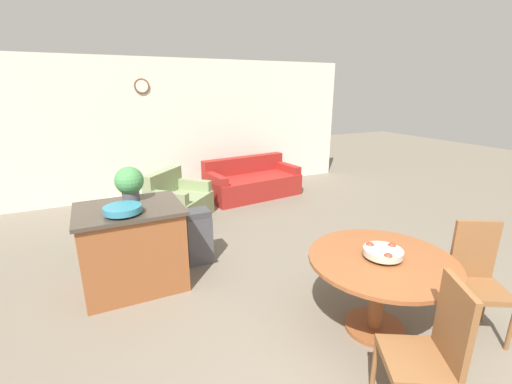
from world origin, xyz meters
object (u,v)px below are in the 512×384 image
(dining_chair_near_right, at_px, (477,275))
(armchair, at_px, (178,202))
(kitchen_island, at_px, (133,247))
(teal_bowl, at_px, (123,209))
(couch, at_px, (252,183))
(potted_plant, at_px, (129,182))
(dining_table, at_px, (380,275))
(fruit_bowl, at_px, (383,252))
(dining_chair_near_left, at_px, (431,348))
(trash_bin, at_px, (198,236))

(dining_chair_near_right, height_order, armchair, dining_chair_near_right)
(kitchen_island, bearing_deg, teal_bowl, -108.95)
(couch, bearing_deg, potted_plant, -145.35)
(dining_table, height_order, teal_bowl, teal_bowl)
(dining_chair_near_right, distance_m, fruit_bowl, 0.90)
(armchair, bearing_deg, potted_plant, -163.48)
(dining_chair_near_right, height_order, potted_plant, potted_plant)
(dining_chair_near_right, bearing_deg, dining_chair_near_left, 50.44)
(kitchen_island, distance_m, teal_bowl, 0.56)
(dining_chair_near_left, distance_m, trash_bin, 2.86)
(dining_table, distance_m, fruit_bowl, 0.22)
(dining_chair_near_left, bearing_deg, teal_bowl, 63.86)
(fruit_bowl, relative_size, kitchen_island, 0.31)
(fruit_bowl, height_order, potted_plant, potted_plant)
(teal_bowl, bearing_deg, couch, 45.13)
(kitchen_island, bearing_deg, dining_chair_near_right, -38.13)
(potted_plant, height_order, couch, potted_plant)
(dining_chair_near_left, relative_size, potted_plant, 2.65)
(potted_plant, bearing_deg, fruit_bowl, -47.21)
(trash_bin, bearing_deg, potted_plant, 179.66)
(fruit_bowl, relative_size, armchair, 0.27)
(dining_chair_near_left, relative_size, couch, 0.52)
(teal_bowl, distance_m, couch, 3.85)
(kitchen_island, relative_size, teal_bowl, 2.96)
(dining_table, xyz_separation_m, trash_bin, (-1.08, 1.97, -0.22))
(dining_chair_near_right, xyz_separation_m, trash_bin, (-1.87, 2.32, -0.21))
(teal_bowl, distance_m, potted_plant, 0.48)
(dining_table, bearing_deg, potted_plant, 132.75)
(teal_bowl, height_order, trash_bin, teal_bowl)
(teal_bowl, bearing_deg, trash_bin, 26.39)
(dining_chair_near_right, bearing_deg, trash_bin, -21.63)
(fruit_bowl, relative_size, potted_plant, 0.87)
(kitchen_island, distance_m, potted_plant, 0.71)
(dining_table, xyz_separation_m, dining_chair_near_right, (0.79, -0.35, -0.01))
(couch, bearing_deg, dining_chair_near_left, -108.88)
(kitchen_island, relative_size, potted_plant, 2.83)
(fruit_bowl, height_order, armchair, fruit_bowl)
(dining_chair_near_right, xyz_separation_m, teal_bowl, (-2.74, 1.89, 0.43))
(dining_chair_near_right, bearing_deg, kitchen_island, -8.69)
(teal_bowl, relative_size, armchair, 0.30)
(couch, distance_m, armchair, 1.78)
(dining_chair_near_right, relative_size, couch, 0.52)
(potted_plant, relative_size, couch, 0.20)
(trash_bin, xyz_separation_m, couch, (1.80, 2.25, -0.07))
(dining_table, distance_m, potted_plant, 2.74)
(fruit_bowl, distance_m, armchair, 3.75)
(teal_bowl, bearing_deg, fruit_bowl, -38.19)
(dining_table, relative_size, teal_bowl, 3.45)
(dining_chair_near_left, height_order, teal_bowl, dining_chair_near_left)
(dining_chair_near_right, xyz_separation_m, potted_plant, (-2.61, 2.32, 0.59))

